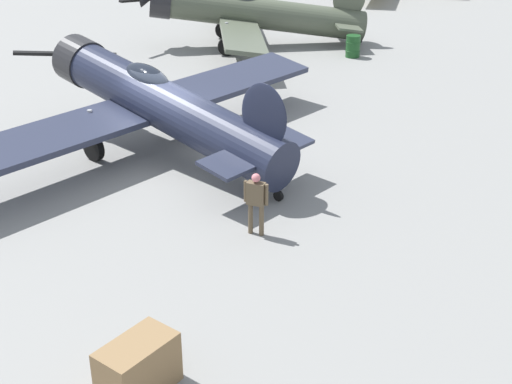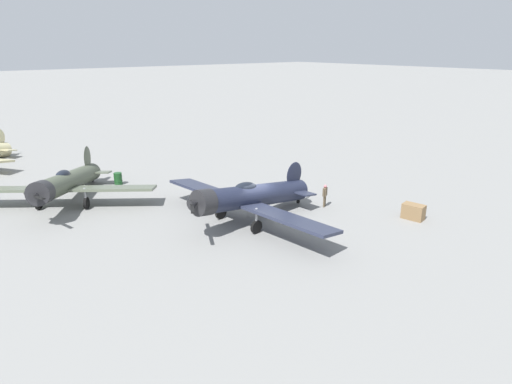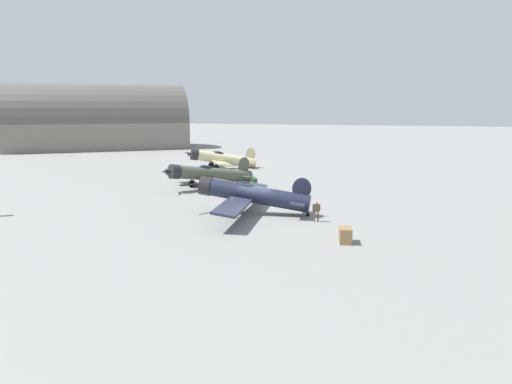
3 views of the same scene
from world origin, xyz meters
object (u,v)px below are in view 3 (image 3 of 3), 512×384
at_px(airplane_mid_apron, 209,174).
at_px(fuel_drum, 254,183).
at_px(equipment_crate, 345,235).
at_px(airplane_foreground, 250,194).
at_px(airplane_far_line, 221,159).
at_px(ground_crew_mechanic, 316,209).

height_order(airplane_mid_apron, fuel_drum, airplane_mid_apron).
xyz_separation_m(airplane_mid_apron, equipment_crate, (-16.75, -15.97, -1.01)).
relative_size(airplane_mid_apron, equipment_crate, 7.45).
xyz_separation_m(airplane_foreground, airplane_far_line, (26.17, 12.23, -0.18)).
distance_m(airplane_far_line, equipment_crate, 38.30).
bearing_deg(equipment_crate, ground_crew_mechanic, 27.98).
bearing_deg(airplane_far_line, equipment_crate, 88.88).
height_order(airplane_foreground, airplane_far_line, airplane_foreground).
relative_size(ground_crew_mechanic, fuel_drum, 1.65).
xyz_separation_m(airplane_far_line, equipment_crate, (-32.37, -20.46, -0.93)).
height_order(airplane_foreground, airplane_mid_apron, airplane_foreground).
distance_m(airplane_far_line, ground_crew_mechanic, 32.58).
distance_m(airplane_far_line, fuel_drum, 16.26).
bearing_deg(airplane_foreground, airplane_mid_apron, -59.52).
bearing_deg(airplane_mid_apron, ground_crew_mechanic, 85.76).
xyz_separation_m(airplane_far_line, fuel_drum, (-13.60, -8.87, -0.95)).
height_order(ground_crew_mechanic, equipment_crate, ground_crew_mechanic).
height_order(airplane_mid_apron, airplane_far_line, airplane_mid_apron).
relative_size(airplane_foreground, ground_crew_mechanic, 8.59).
relative_size(airplane_mid_apron, airplane_far_line, 1.02).
bearing_deg(airplane_mid_apron, fuel_drum, 151.91).
height_order(ground_crew_mechanic, fuel_drum, ground_crew_mechanic).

